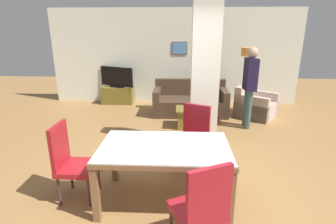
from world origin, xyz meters
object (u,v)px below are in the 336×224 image
dining_chair_far_right (193,135)px  sofa (190,103)px  floor_lamp (246,58)px  armchair (255,106)px  dining_table (165,157)px  tv_stand (118,95)px  dining_chair_head_left (70,160)px  tv_screen (117,77)px  coffee_table (193,117)px  standing_person (250,82)px  bottle (195,104)px  dining_chair_near_right (202,206)px

dining_chair_far_right → sofa: (0.05, 2.83, -0.25)m
floor_lamp → armchair: bearing=-81.8°
dining_chair_far_right → armchair: 3.14m
dining_table → tv_stand: dining_table is taller
armchair → tv_stand: bearing=-68.8°
dining_chair_head_left → tv_screen: bearing=-174.1°
dining_chair_head_left → sofa: dining_chair_head_left is taller
tv_stand → tv_screen: size_ratio=0.89×
coffee_table → standing_person: 1.45m
armchair → sofa: bearing=-59.8°
standing_person → dining_chair_far_right: bearing=142.9°
bottle → dining_table: bearing=-101.1°
bottle → standing_person: standing_person is taller
dining_chair_head_left → standing_person: size_ratio=0.57×
coffee_table → dining_chair_near_right: bearing=-91.2°
dining_chair_head_left → standing_person: bearing=133.4°
sofa → armchair: size_ratio=1.61×
armchair → floor_lamp: (-0.12, 0.81, 1.11)m
dining_table → bottle: 2.67m
dining_chair_near_right → standing_person: standing_person is taller
coffee_table → standing_person: (1.21, 0.05, 0.81)m
dining_chair_far_right → dining_chair_near_right: size_ratio=1.00×
dining_chair_head_left → bottle: bearing=146.8°
dining_chair_head_left → tv_screen: 4.59m
dining_chair_near_right → dining_chair_head_left: 1.80m
sofa → floor_lamp: (1.50, 0.62, 1.09)m
sofa → armchair: sofa is taller
tv_screen → floor_lamp: (3.62, -0.24, 0.60)m
dining_chair_near_right → tv_screen: 5.79m
dining_chair_near_right → floor_lamp: size_ratio=0.61×
tv_stand → floor_lamp: (3.62, -0.24, 1.14)m
armchair → coffee_table: bearing=-25.3°
dining_table → bottle: size_ratio=5.57×
dining_chair_far_right → tv_screen: tv_screen is taller
dining_table → tv_stand: bearing=110.1°
tv_stand → floor_lamp: size_ratio=0.55×
dining_chair_far_right → bottle: dining_chair_far_right is taller
dining_table → floor_lamp: (1.95, 4.32, 0.78)m
bottle → dining_chair_near_right: bearing=-92.0°
floor_lamp → dining_chair_far_right: bearing=-114.2°
armchair → tv_stand: size_ratio=1.28×
sofa → tv_screen: 2.33m
dining_chair_head_left → coffee_table: size_ratio=1.35×
dining_table → dining_chair_head_left: size_ratio=1.59×
armchair → bottle: armchair is taller
dining_chair_far_right → sofa: 2.84m
dining_table → armchair: bearing=59.6°
dining_chair_head_left → standing_person: standing_person is taller
armchair → bottle: (-1.55, -0.89, 0.28)m
floor_lamp → standing_person: standing_person is taller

